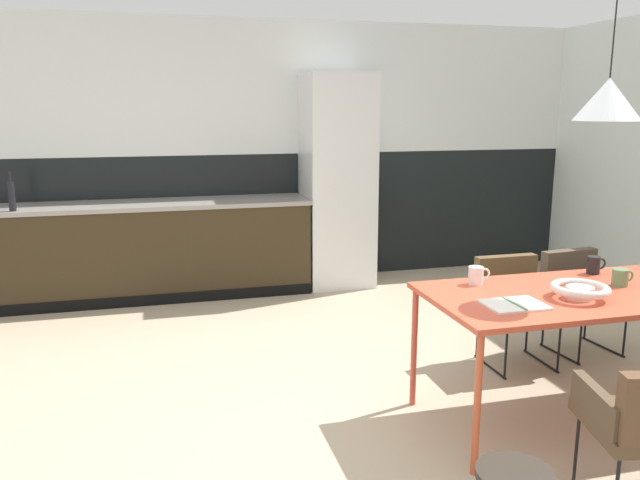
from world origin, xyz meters
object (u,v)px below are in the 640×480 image
(armchair_head_of_table, at_px, (514,297))
(pendant_lamp_over_table_near, at_px, (608,99))
(mug_short_terracotta, at_px, (476,275))
(dining_table, at_px, (590,298))
(fruit_bowl, at_px, (580,290))
(mug_dark_espresso, at_px, (594,265))
(mug_glass_clear, at_px, (621,277))
(refrigerator_column, at_px, (337,181))
(bottle_spice_small, at_px, (12,195))
(open_book, at_px, (514,305))
(armchair_far_side, at_px, (580,286))

(armchair_head_of_table, bearing_deg, pendant_lamp_over_table_near, 86.63)
(pendant_lamp_over_table_near, bearing_deg, armchair_head_of_table, 86.69)
(mug_short_terracotta, height_order, pendant_lamp_over_table_near, pendant_lamp_over_table_near)
(dining_table, bearing_deg, fruit_bowl, -143.88)
(mug_dark_espresso, relative_size, mug_glass_clear, 0.94)
(refrigerator_column, relative_size, dining_table, 1.13)
(refrigerator_column, distance_m, bottle_spice_small, 2.93)
(fruit_bowl, height_order, mug_dark_espresso, mug_dark_espresso)
(armchair_head_of_table, relative_size, mug_dark_espresso, 5.83)
(open_book, bearing_deg, armchair_head_of_table, 57.77)
(open_book, bearing_deg, mug_dark_espresso, 28.74)
(dining_table, xyz_separation_m, pendant_lamp_over_table_near, (0.00, -0.00, 1.09))
(dining_table, xyz_separation_m, fruit_bowl, (-0.15, -0.11, 0.09))
(open_book, relative_size, mug_dark_espresso, 2.43)
(armchair_far_side, height_order, mug_short_terracotta, mug_short_terracotta)
(open_book, distance_m, mug_dark_espresso, 0.94)
(open_book, bearing_deg, dining_table, 13.85)
(mug_glass_clear, bearing_deg, mug_dark_espresso, 83.62)
(dining_table, xyz_separation_m, mug_short_terracotta, (-0.55, 0.28, 0.10))
(armchair_head_of_table, relative_size, pendant_lamp_over_table_near, 0.86)
(refrigerator_column, distance_m, armchair_head_of_table, 2.42)
(mug_dark_espresso, bearing_deg, refrigerator_column, 106.58)
(armchair_head_of_table, height_order, open_book, open_book)
(mug_dark_espresso, distance_m, bottle_spice_small, 4.55)
(fruit_bowl, relative_size, mug_short_terracotta, 2.33)
(open_book, xyz_separation_m, mug_glass_clear, (0.79, 0.18, 0.04))
(refrigerator_column, relative_size, mug_short_terracotta, 15.61)
(armchair_head_of_table, bearing_deg, mug_short_terracotta, 42.28)
(armchair_head_of_table, xyz_separation_m, open_book, (-0.61, -0.97, 0.29))
(refrigerator_column, height_order, armchair_far_side, refrigerator_column)
(fruit_bowl, xyz_separation_m, pendant_lamp_over_table_near, (0.15, 0.11, 1.00))
(refrigerator_column, height_order, armchair_head_of_table, refrigerator_column)
(mug_dark_espresso, xyz_separation_m, pendant_lamp_over_table_near, (-0.26, -0.32, 0.99))
(armchair_head_of_table, height_order, armchair_far_side, armchair_head_of_table)
(fruit_bowl, relative_size, bottle_spice_small, 0.93)
(fruit_bowl, bearing_deg, mug_dark_espresso, 45.74)
(mug_short_terracotta, height_order, mug_glass_clear, mug_short_terracotta)
(armchair_far_side, relative_size, mug_glass_clear, 5.39)
(refrigerator_column, height_order, mug_glass_clear, refrigerator_column)
(refrigerator_column, distance_m, mug_dark_espresso, 2.92)
(open_book, distance_m, mug_short_terracotta, 0.42)
(dining_table, distance_m, bottle_spice_small, 4.54)
(open_book, distance_m, bottle_spice_small, 4.22)
(mug_glass_clear, bearing_deg, armchair_far_side, 64.67)
(mug_short_terracotta, xyz_separation_m, pendant_lamp_over_table_near, (0.55, -0.29, 0.99))
(armchair_far_side, xyz_separation_m, bottle_spice_small, (-4.14, 1.96, 0.55))
(mug_dark_espresso, bearing_deg, fruit_bowl, -134.26)
(pendant_lamp_over_table_near, bearing_deg, mug_dark_espresso, 50.50)
(refrigerator_column, xyz_separation_m, armchair_far_side, (1.22, -2.18, -0.55))
(refrigerator_column, relative_size, mug_dark_espresso, 16.44)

